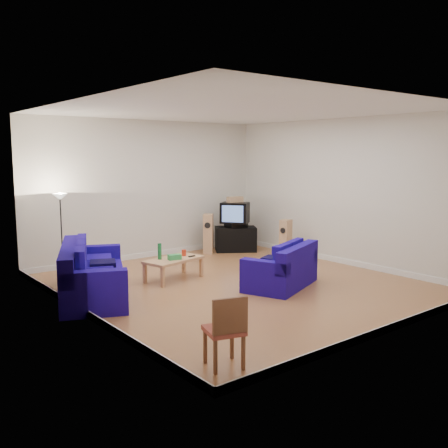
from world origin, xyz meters
TOP-DOWN VIEW (x-y plane):
  - room at (0.00, 0.00)m, footprint 6.01×6.51m
  - sofa_three_seat at (-2.51, 0.90)m, footprint 1.86×2.55m
  - sofa_loveseat at (0.56, -0.64)m, footprint 1.79×1.40m
  - coffee_table at (-0.74, 1.03)m, footprint 1.26×0.82m
  - bottle at (-1.00, 1.12)m, footprint 0.08×0.08m
  - tissue_box at (-0.79, 0.93)m, footprint 0.27×0.18m
  - red_canister at (-0.44, 1.12)m, footprint 0.10×0.10m
  - remote at (-0.37, 0.95)m, footprint 0.16×0.07m
  - tv_stand at (2.05, 2.53)m, footprint 1.14×1.01m
  - av_receiver at (2.06, 2.53)m, footprint 0.53×0.45m
  - television at (2.00, 2.50)m, footprint 0.79×0.82m
  - centre_speaker at (2.05, 2.55)m, footprint 0.42×0.22m
  - speaker_left at (1.33, 2.70)m, footprint 0.36×0.36m
  - speaker_right at (2.45, 1.17)m, footprint 0.32×0.27m
  - floor_lamp at (-2.30, 2.70)m, footprint 0.28×0.28m
  - dining_chair at (-2.47, -2.76)m, footprint 0.51×0.51m

SIDE VIEW (x-z plane):
  - sofa_loveseat at x=0.56m, z-range -0.10..0.69m
  - tv_stand at x=2.05m, z-range 0.00..0.61m
  - sofa_three_seat at x=-2.51m, z-range -0.12..0.79m
  - coffee_table at x=-0.74m, z-range 0.16..0.58m
  - remote at x=-0.37m, z-range 0.42..0.44m
  - speaker_right at x=2.45m, z-range 0.00..0.90m
  - tissue_box at x=-0.79m, z-range 0.42..0.52m
  - dining_chair at x=-2.47m, z-range 0.05..0.91m
  - red_canister at x=-0.44m, z-range 0.42..0.55m
  - speaker_left at x=1.33m, z-range 0.00..0.98m
  - bottle at x=-1.00m, z-range 0.42..0.73m
  - av_receiver at x=2.06m, z-range 0.61..0.72m
  - television at x=2.00m, z-range 0.72..1.23m
  - centre_speaker at x=2.05m, z-range 1.23..1.37m
  - floor_lamp at x=-2.30m, z-range 0.54..2.19m
  - room at x=0.00m, z-range -0.06..3.15m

